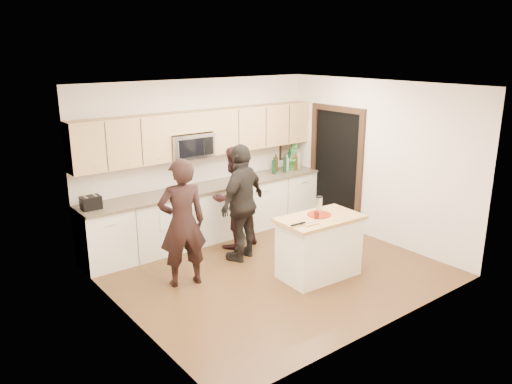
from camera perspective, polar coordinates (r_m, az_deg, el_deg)
floor at (r=7.53m, az=1.94°, el=-8.92°), size 4.50×4.50×0.00m
room_shell at (r=6.97m, az=2.08°, el=4.05°), size 4.52×4.02×2.71m
back_cabinetry at (r=8.63m, az=-5.21°, el=-2.27°), size 4.50×0.66×0.94m
upper_cabinetry at (r=8.44m, az=-5.79°, el=6.89°), size 4.50×0.33×0.75m
microwave at (r=8.26m, az=-7.64°, el=5.28°), size 0.76×0.41×0.40m
doorway at (r=9.24m, az=9.14°, el=3.25°), size 0.06×1.25×2.20m
framed_picture at (r=9.78m, az=3.41°, el=4.89°), size 0.30×0.03×0.38m
dish_towel at (r=7.92m, az=-10.31°, el=-1.66°), size 0.34×0.60×0.48m
island at (r=7.24m, az=7.22°, el=-6.19°), size 1.24×0.76×0.90m
red_plate at (r=7.16m, az=7.21°, el=-2.58°), size 0.34×0.34×0.02m
box_grater at (r=7.14m, az=7.21°, el=-1.46°), size 0.08×0.06×0.26m
drink_glass at (r=7.00m, az=6.91°, el=-2.61°), size 0.07×0.07×0.10m
cutting_board at (r=6.80m, az=6.12°, el=-3.57°), size 0.24×0.18×0.02m
tongs at (r=6.70m, az=4.82°, el=-3.66°), size 0.24×0.04×0.02m
knife at (r=6.77m, az=6.11°, el=-3.55°), size 0.22×0.03×0.01m
toaster at (r=7.60m, az=-18.35°, el=-1.17°), size 0.28×0.20×0.20m
bottle_cluster at (r=9.49m, az=3.60°, el=3.50°), size 0.76×0.26×0.38m
orchid at (r=9.55m, az=4.07°, el=4.08°), size 0.36×0.36×0.51m
woman_left at (r=6.86m, az=-8.42°, el=-3.53°), size 0.74×0.58×1.80m
woman_center at (r=8.13m, az=-2.50°, el=-0.62°), size 0.86×0.69×1.69m
woman_right at (r=7.63m, az=-1.56°, el=-1.22°), size 1.16×0.82×1.82m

